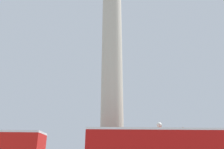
# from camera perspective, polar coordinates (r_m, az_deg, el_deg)

# --- Properties ---
(monument_column) EXTENTS (4.96, 4.96, 24.05)m
(monument_column) POSITION_cam_1_polar(r_m,az_deg,el_deg) (19.59, -0.00, -2.78)
(monument_column) COLOR #ADA593
(monument_column) RESTS_ON ground_plane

